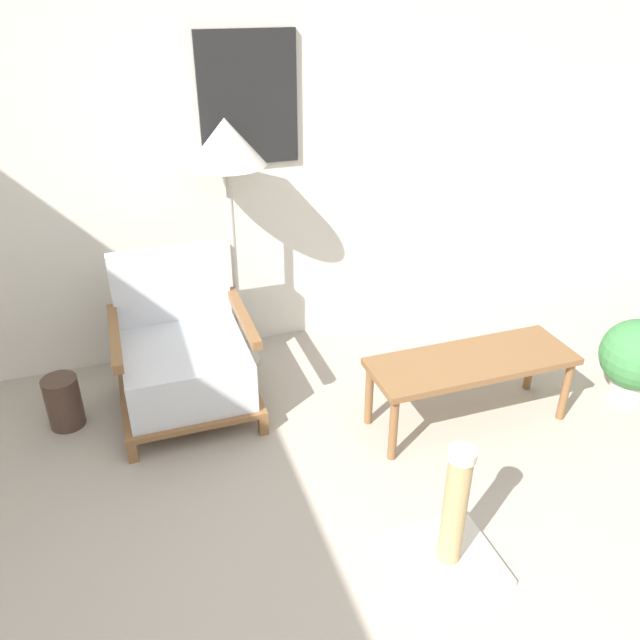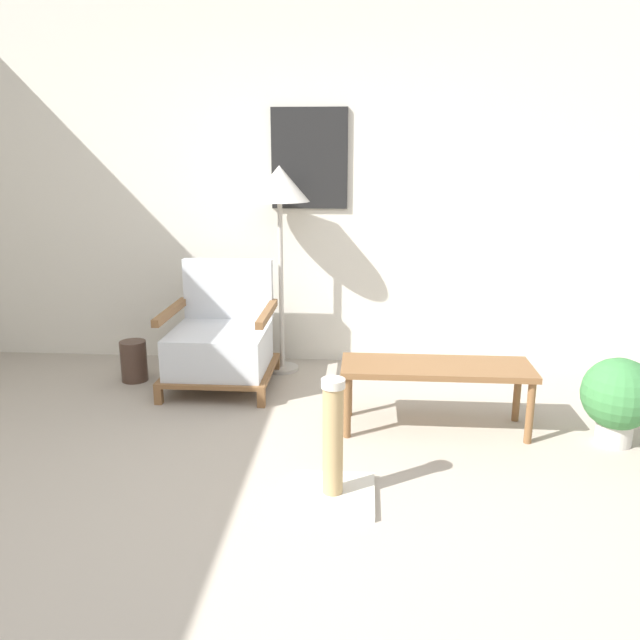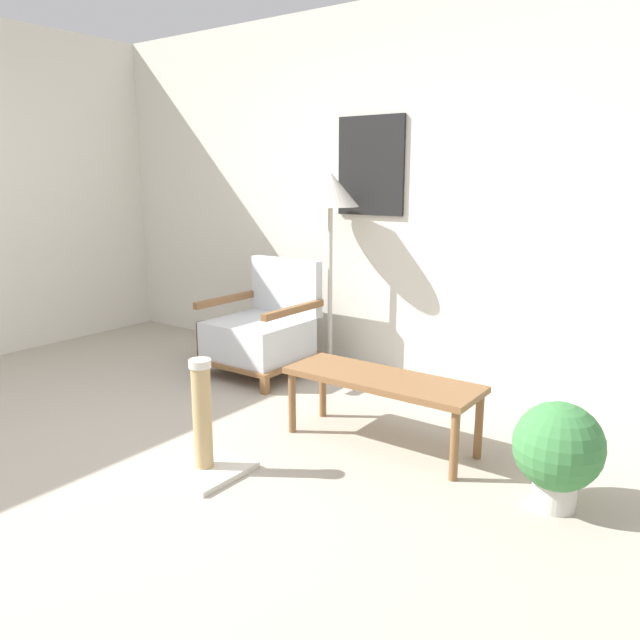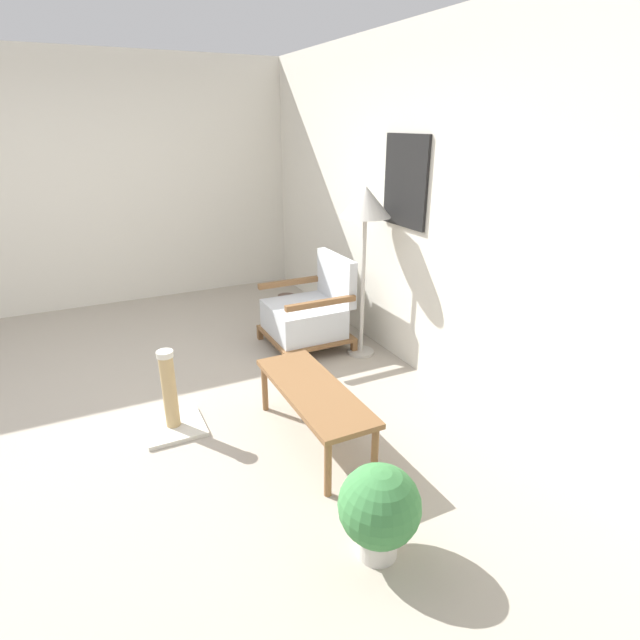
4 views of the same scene
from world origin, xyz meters
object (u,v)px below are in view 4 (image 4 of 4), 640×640
coffee_table (314,395)px  scratching_post (171,407)px  potted_plant (379,508)px  floor_lamp (365,209)px  vase (287,308)px  armchair (308,314)px

coffee_table → scratching_post: size_ratio=1.85×
coffee_table → potted_plant: size_ratio=2.21×
floor_lamp → vase: floor_lamp is taller
coffee_table → potted_plant: potted_plant is taller
vase → scratching_post: (1.51, -1.48, 0.03)m
armchair → scratching_post: 1.68m
floor_lamp → armchair: bearing=-136.7°
armchair → vase: size_ratio=2.90×
coffee_table → floor_lamp: bearing=136.7°
vase → potted_plant: size_ratio=0.59×
armchair → coffee_table: (1.41, -0.62, 0.03)m
coffee_table → potted_plant: bearing=-7.1°
coffee_table → scratching_post: (-0.56, -0.82, -0.18)m
floor_lamp → coffee_table: bearing=-43.3°
vase → scratching_post: size_ratio=0.49×
coffee_table → armchair: bearing=156.4°
scratching_post → armchair: bearing=120.8°
coffee_table → scratching_post: bearing=-124.3°
vase → scratching_post: scratching_post is taller
floor_lamp → coffee_table: 1.72m
coffee_table → potted_plant: (0.99, -0.12, -0.07)m
coffee_table → scratching_post: scratching_post is taller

